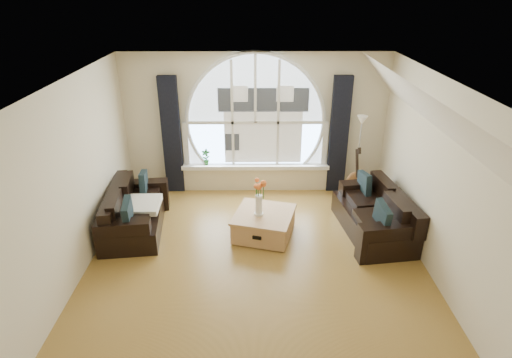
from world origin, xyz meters
name	(u,v)px	position (x,y,z in m)	size (l,w,h in m)	color
ground	(256,270)	(0.00, 0.00, 0.00)	(5.00, 5.50, 0.01)	brown
ceiling	(257,86)	(0.00, 0.00, 2.70)	(5.00, 5.50, 0.01)	silver
wall_back	(255,124)	(0.00, 2.75, 1.35)	(5.00, 0.01, 2.70)	beige
wall_front	(260,351)	(0.00, -2.75, 1.35)	(5.00, 0.01, 2.70)	beige
wall_left	(68,188)	(-2.50, 0.00, 1.35)	(0.01, 5.50, 2.70)	beige
wall_right	(444,187)	(2.50, 0.00, 1.35)	(0.01, 5.50, 2.70)	beige
attic_slope	(435,114)	(2.20, 0.00, 2.35)	(0.92, 5.50, 0.72)	silver
arched_window	(255,110)	(0.00, 2.72, 1.62)	(2.60, 0.06, 2.15)	silver
window_sill	(255,166)	(0.00, 2.65, 0.51)	(2.90, 0.22, 0.08)	white
window_frame	(255,111)	(0.00, 2.69, 1.62)	(2.76, 0.08, 2.15)	white
neighbor_house	(263,117)	(0.15, 2.71, 1.50)	(1.70, 0.02, 1.50)	silver
curtain_left	(172,136)	(-1.60, 2.63, 1.15)	(0.35, 0.12, 2.30)	black
curtain_right	(339,136)	(1.60, 2.63, 1.15)	(0.35, 0.12, 2.30)	black
sofa_left	(135,209)	(-2.02, 1.14, 0.40)	(0.83, 1.66, 0.74)	black
sofa_right	(374,212)	(1.94, 1.01, 0.40)	(0.86, 1.72, 0.77)	black
coffee_chest	(264,223)	(0.13, 0.94, 0.22)	(0.92, 0.92, 0.45)	#A6774C
throw_blanket	(143,205)	(-1.86, 1.08, 0.50)	(0.55, 0.55, 0.10)	silver
vase_flowers	(259,193)	(0.04, 0.91, 0.80)	(0.24, 0.24, 0.70)	white
floor_lamp	(358,156)	(1.96, 2.44, 0.80)	(0.24, 0.24, 1.60)	#B2B2B2
guitar	(356,172)	(1.92, 2.33, 0.53)	(0.36, 0.24, 1.06)	brown
potted_plant	(206,157)	(-0.97, 2.65, 0.71)	(0.17, 0.11, 0.32)	#1E6023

